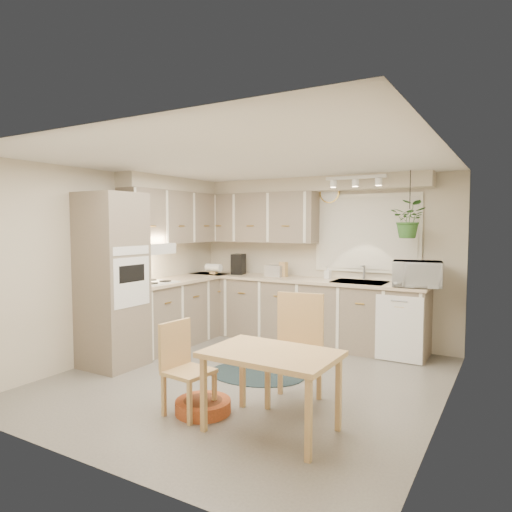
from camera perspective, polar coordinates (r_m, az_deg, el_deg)
name	(u,v)px	position (r m, az deg, el deg)	size (l,w,h in m)	color
floor	(247,380)	(5.24, -1.10, -15.24)	(4.20, 4.20, 0.00)	slate
ceiling	(247,161)	(4.99, -1.14, 11.76)	(4.20, 4.20, 0.00)	white
wall_back	(320,260)	(6.85, 8.01, -0.44)	(4.00, 0.04, 2.40)	beige
wall_front	(90,300)	(3.37, -20.00, -5.21)	(4.00, 0.04, 2.40)	beige
wall_left	(117,264)	(6.24, -17.02, -1.01)	(0.04, 4.20, 2.40)	beige
wall_right	(443,285)	(4.30, 22.37, -3.33)	(0.04, 4.20, 2.40)	beige
base_cab_left	(178,312)	(6.77, -9.67, -6.92)	(0.60, 1.85, 0.90)	gray
base_cab_back	(299,311)	(6.76, 5.41, -6.91)	(3.60, 0.60, 0.90)	gray
counter_left	(179,280)	(6.69, -9.66, -2.97)	(0.64, 1.89, 0.04)	beige
counter_back	(299,280)	(6.67, 5.40, -2.96)	(3.64, 0.64, 0.04)	beige
oven_stack	(112,280)	(5.77, -17.52, -2.92)	(0.65, 0.65, 2.10)	gray
wall_oven_face	(132,282)	(5.54, -15.28, -3.15)	(0.02, 0.56, 0.58)	white
upper_cab_left	(176,217)	(6.83, -9.95, 4.77)	(0.35, 2.00, 0.75)	gray
upper_cab_back	(256,218)	(7.11, 0.02, 4.80)	(2.00, 0.35, 0.75)	gray
soffit_left	(174,185)	(6.87, -10.16, 8.73)	(0.30, 2.00, 0.20)	beige
soffit_back	(304,185)	(6.80, 6.04, 8.82)	(3.60, 0.30, 0.20)	beige
cooktop	(151,283)	(6.26, -12.96, -3.28)	(0.52, 0.58, 0.02)	white
range_hood	(150,249)	(6.23, -13.16, 0.89)	(0.40, 0.60, 0.14)	white
window_blinds	(366,233)	(6.57, 13.62, 2.79)	(1.40, 0.02, 1.00)	silver
window_frame	(366,233)	(6.58, 13.65, 2.79)	(1.50, 0.02, 1.10)	silver
sink	(360,285)	(6.37, 12.83, -3.56)	(0.70, 0.48, 0.10)	#98999F
dishwasher_front	(399,329)	(6.00, 17.40, -8.71)	(0.58, 0.01, 0.83)	white
track_light_bar	(355,177)	(6.10, 12.33, 9.59)	(0.80, 0.04, 0.04)	white
wall_clock	(330,193)	(6.76, 9.19, 7.80)	(0.30, 0.30, 0.03)	#E4B650
dining_table	(271,391)	(3.96, 1.91, -16.55)	(1.07, 0.72, 0.68)	tan
chair_left	(189,369)	(4.28, -8.36, -13.82)	(0.39, 0.39, 0.84)	tan
chair_back	(294,350)	(4.46, 4.81, -11.66)	(0.49, 0.49, 1.05)	tan
braided_rug	(256,374)	(5.42, 0.04, -14.52)	(1.14, 0.85, 0.01)	black
pet_bed	(203,406)	(4.43, -6.64, -18.16)	(0.51, 0.51, 0.12)	#BC5125
microwave	(417,271)	(6.06, 19.49, -1.79)	(0.59, 0.32, 0.40)	white
soap_bottle	(328,276)	(6.67, 8.96, -2.47)	(0.08, 0.18, 0.08)	white
hanging_plant	(409,224)	(6.05, 18.62, 3.87)	(0.43, 0.47, 0.37)	#326428
coffee_maker	(238,264)	(7.16, -2.21, -1.03)	(0.18, 0.22, 0.32)	black
toaster	(275,271)	(6.87, 2.35, -1.87)	(0.28, 0.16, 0.17)	#98999F
knife_block	(283,269)	(6.84, 3.45, -1.68)	(0.10, 0.10, 0.22)	tan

